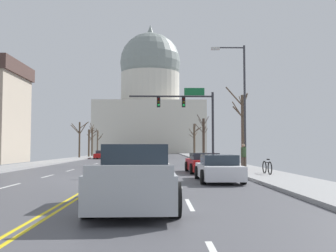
# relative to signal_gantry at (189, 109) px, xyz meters

# --- Properties ---
(ground) EXTENTS (20.00, 180.00, 0.20)m
(ground) POSITION_rel_signal_gantry_xyz_m (-5.42, -15.87, -5.09)
(ground) COLOR #4B4B51
(signal_gantry) EXTENTS (7.91, 0.41, 7.00)m
(signal_gantry) POSITION_rel_signal_gantry_xyz_m (0.00, 0.00, 0.00)
(signal_gantry) COLOR #28282D
(signal_gantry) RESTS_ON ground
(street_lamp_right) EXTENTS (2.26, 0.24, 8.13)m
(street_lamp_right) POSITION_rel_signal_gantry_xyz_m (2.50, -10.63, -0.17)
(street_lamp_right) COLOR #333338
(street_lamp_right) RESTS_ON ground
(capitol_building) EXTENTS (28.07, 18.78, 34.65)m
(capitol_building) POSITION_rel_signal_gantry_xyz_m (-5.42, 65.34, 8.75)
(capitol_building) COLOR beige
(capitol_building) RESTS_ON ground
(sedan_near_00) EXTENTS (2.02, 4.38, 1.15)m
(sedan_near_00) POSITION_rel_signal_gantry_xyz_m (-3.73, -3.79, -4.57)
(sedan_near_00) COLOR navy
(sedan_near_00) RESTS_ON ground
(sedan_near_01) EXTENTS (2.15, 4.47, 1.23)m
(sedan_near_01) POSITION_rel_signal_gantry_xyz_m (-0.00, -11.28, -4.52)
(sedan_near_01) COLOR #B71414
(sedan_near_01) RESTS_ON ground
(sedan_near_02) EXTENTS (1.96, 4.59, 1.24)m
(sedan_near_02) POSITION_rel_signal_gantry_xyz_m (-0.01, -17.31, -4.53)
(sedan_near_02) COLOR silver
(sedan_near_02) RESTS_ON ground
(pickup_truck_near_03) EXTENTS (2.34, 5.64, 1.68)m
(pickup_truck_near_03) POSITION_rel_signal_gantry_xyz_m (-3.43, -24.49, -4.36)
(pickup_truck_near_03) COLOR #ADB2B7
(pickup_truck_near_03) RESTS_ON ground
(sedan_oncoming_00) EXTENTS (1.95, 4.21, 1.21)m
(sedan_oncoming_00) POSITION_rel_signal_gantry_xyz_m (-7.39, 7.80, -4.54)
(sedan_oncoming_00) COLOR navy
(sedan_oncoming_00) RESTS_ON ground
(sedan_oncoming_01) EXTENTS (2.10, 4.73, 1.13)m
(sedan_oncoming_01) POSITION_rel_signal_gantry_xyz_m (-10.75, 17.40, -4.57)
(sedan_oncoming_01) COLOR #B71414
(sedan_oncoming_01) RESTS_ON ground
(sedan_oncoming_02) EXTENTS (2.15, 4.54, 1.17)m
(sedan_oncoming_02) POSITION_rel_signal_gantry_xyz_m (-7.26, 28.07, -4.55)
(sedan_oncoming_02) COLOR #6B6056
(sedan_oncoming_02) RESTS_ON ground
(bare_tree_00) EXTENTS (1.33, 2.41, 5.56)m
(bare_tree_00) POSITION_rel_signal_gantry_xyz_m (3.30, 31.29, -2.11)
(bare_tree_00) COLOR brown
(bare_tree_00) RESTS_ON ground
(bare_tree_01) EXTENTS (2.00, 2.44, 5.41)m
(bare_tree_01) POSITION_rel_signal_gantry_xyz_m (-14.05, 27.97, -2.33)
(bare_tree_01) COLOR brown
(bare_tree_01) RESTS_ON ground
(bare_tree_02) EXTENTS (1.38, 2.08, 5.66)m
(bare_tree_02) POSITION_rel_signal_gantry_xyz_m (2.94, -9.13, -2.15)
(bare_tree_02) COLOR brown
(bare_tree_02) RESTS_ON ground
(bare_tree_03) EXTENTS (1.69, 2.08, 5.02)m
(bare_tree_03) POSITION_rel_signal_gantry_xyz_m (-14.38, 35.48, -2.46)
(bare_tree_03) COLOR brown
(bare_tree_03) RESTS_ON ground
(bare_tree_04) EXTENTS (2.05, 1.75, 6.12)m
(bare_tree_04) POSITION_rel_signal_gantry_xyz_m (3.43, 18.40, -2.02)
(bare_tree_04) COLOR #423328
(bare_tree_04) RESTS_ON ground
(bare_tree_05) EXTENTS (2.17, 2.41, 5.13)m
(bare_tree_05) POSITION_rel_signal_gantry_xyz_m (-14.11, 18.46, -2.09)
(bare_tree_05) COLOR #4C3D2D
(bare_tree_05) RESTS_ON ground
(bare_tree_06) EXTENTS (1.89, 2.13, 4.53)m
(bare_tree_06) POSITION_rel_signal_gantry_xyz_m (2.47, 22.34, -2.48)
(bare_tree_06) COLOR #4C3D2D
(bare_tree_06) RESTS_ON ground
(bare_tree_07) EXTENTS (1.40, 2.59, 4.99)m
(bare_tree_07) POSITION_rel_signal_gantry_xyz_m (-13.62, 23.19, -2.59)
(bare_tree_07) COLOR #4C3D2D
(bare_tree_07) RESTS_ON ground
(pedestrian_00) EXTENTS (0.35, 0.34, 1.67)m
(pedestrian_00) POSITION_rel_signal_gantry_xyz_m (2.66, -10.67, -4.04)
(pedestrian_00) COLOR #4C4238
(pedestrian_00) RESTS_ON ground
(bicycle_parked) EXTENTS (0.12, 1.77, 0.85)m
(bicycle_parked) POSITION_rel_signal_gantry_xyz_m (3.14, -14.33, -4.62)
(bicycle_parked) COLOR black
(bicycle_parked) RESTS_ON ground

